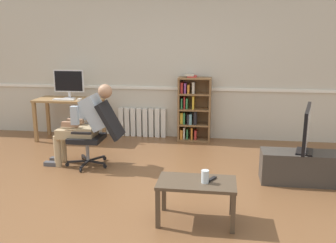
% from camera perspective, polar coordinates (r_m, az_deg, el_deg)
% --- Properties ---
extents(ground_plane, '(18.00, 18.00, 0.00)m').
position_cam_1_polar(ground_plane, '(4.58, -3.45, -10.91)').
color(ground_plane, brown).
extents(back_wall, '(12.00, 0.13, 2.70)m').
position_cam_1_polar(back_wall, '(6.82, 0.95, 8.76)').
color(back_wall, beige).
rests_on(back_wall, ground_plane).
extents(computer_desk, '(1.18, 0.58, 0.76)m').
position_cam_1_polar(computer_desk, '(6.92, -14.96, 2.44)').
color(computer_desk, '#9E7547').
rests_on(computer_desk, ground_plane).
extents(imac_monitor, '(0.56, 0.14, 0.51)m').
position_cam_1_polar(imac_monitor, '(6.94, -15.05, 5.91)').
color(imac_monitor, silver).
rests_on(imac_monitor, computer_desk).
extents(keyboard, '(0.38, 0.12, 0.02)m').
position_cam_1_polar(keyboard, '(6.79, -15.74, 3.29)').
color(keyboard, white).
rests_on(keyboard, computer_desk).
extents(computer_mouse, '(0.06, 0.10, 0.03)m').
position_cam_1_polar(computer_mouse, '(6.69, -13.46, 3.35)').
color(computer_mouse, white).
rests_on(computer_mouse, computer_desk).
extents(bookshelf, '(0.58, 0.29, 1.19)m').
position_cam_1_polar(bookshelf, '(6.68, 3.79, 1.87)').
color(bookshelf, brown).
rests_on(bookshelf, ground_plane).
extents(radiator, '(0.90, 0.08, 0.54)m').
position_cam_1_polar(radiator, '(6.98, -3.99, -0.14)').
color(radiator, white).
rests_on(radiator, ground_plane).
extents(office_chair, '(0.84, 0.61, 0.95)m').
position_cam_1_polar(office_chair, '(5.42, -10.82, -1.51)').
color(office_chair, black).
rests_on(office_chair, ground_plane).
extents(person_seated, '(1.03, 0.40, 1.20)m').
position_cam_1_polar(person_seated, '(5.45, -12.71, -0.13)').
color(person_seated, tan).
rests_on(person_seated, ground_plane).
extents(tv_stand, '(1.07, 0.38, 0.41)m').
position_cam_1_polar(tv_stand, '(5.11, 20.10, -6.67)').
color(tv_stand, '#3D3833').
rests_on(tv_stand, ground_plane).
extents(tv_screen, '(0.27, 0.86, 0.59)m').
position_cam_1_polar(tv_screen, '(4.96, 20.58, -1.08)').
color(tv_screen, black).
rests_on(tv_screen, tv_stand).
extents(coffee_table, '(0.79, 0.45, 0.43)m').
position_cam_1_polar(coffee_table, '(3.80, 4.43, -10.05)').
color(coffee_table, '#4C3D2D').
rests_on(coffee_table, ground_plane).
extents(drinking_glass, '(0.08, 0.08, 0.13)m').
position_cam_1_polar(drinking_glass, '(3.72, 5.73, -8.44)').
color(drinking_glass, silver).
rests_on(drinking_glass, coffee_table).
extents(spare_remote, '(0.10, 0.15, 0.02)m').
position_cam_1_polar(spare_remote, '(3.82, 6.72, -8.81)').
color(spare_remote, black).
rests_on(spare_remote, coffee_table).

